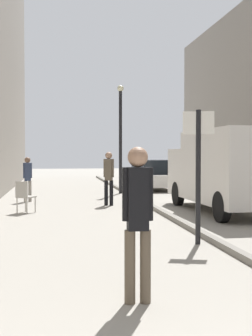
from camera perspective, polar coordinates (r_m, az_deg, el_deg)
name	(u,v)px	position (r m, az deg, el deg)	size (l,w,h in m)	color
ground_plane	(106,213)	(13.62, -2.55, -5.59)	(80.00, 80.00, 0.00)	gray
kerb_strip	(158,210)	(13.87, 3.98, -5.21)	(0.16, 40.00, 0.12)	slate
pedestrian_main_foreground	(138,213)	(5.34, 1.48, -5.68)	(0.37, 0.24, 1.84)	brown
pedestrian_mid_block	(109,175)	(15.37, -2.18, -0.83)	(0.34, 0.27, 1.81)	black
pedestrian_far_crossing	(28,176)	(16.95, -12.23, -0.98)	(0.32, 0.22, 1.63)	gray
delivery_van	(226,169)	(13.90, 12.41, -0.09)	(2.11, 5.54, 2.43)	silver
parked_car	(152,175)	(22.34, 3.30, -0.86)	(2.03, 4.29, 1.45)	silver
street_sign_post	(198,165)	(8.88, 9.04, 0.43)	(0.58, 0.20, 2.60)	black
lamp_post	(120,132)	(20.06, -0.70, 4.58)	(0.28, 0.28, 4.76)	black
cafe_chair_near_window	(24,195)	(13.77, -12.64, -3.27)	(0.62, 0.62, 0.94)	#B7B2A8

